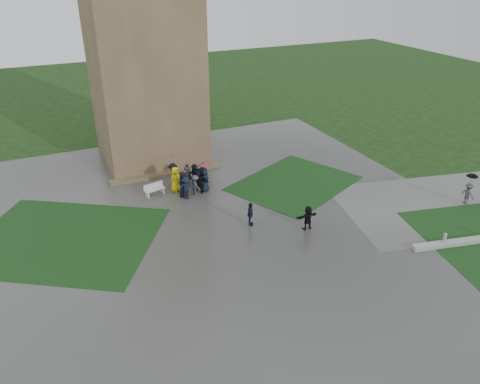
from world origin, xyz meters
name	(u,v)px	position (x,y,z in m)	size (l,w,h in m)	color
ground	(216,240)	(0.00, 0.00, 0.00)	(120.00, 120.00, 0.00)	black
plaza	(204,225)	(0.00, 2.00, 0.01)	(34.00, 34.00, 0.02)	#3A3A37
lawn_inset_left	(64,239)	(-8.50, 4.00, 0.03)	(11.00, 9.00, 0.01)	black
lawn_inset_right	(294,183)	(8.50, 5.00, 0.03)	(9.00, 7.00, 0.01)	black
tower	(143,51)	(0.00, 15.00, 9.00)	(8.00, 8.00, 18.00)	brown
tower_plinth	(167,173)	(0.00, 10.60, 0.13)	(9.00, 0.80, 0.22)	brown
bench	(154,189)	(-1.79, 7.57, 0.48)	(1.60, 0.81, 0.89)	beige
visitor_cluster	(189,178)	(0.77, 7.30, 1.00)	(3.16, 3.51, 2.60)	black
pedestrian_mid	(250,214)	(2.73, 0.77, 0.83)	(0.95, 0.54, 1.61)	black
pedestrian_near	(308,218)	(5.85, -1.17, 0.83)	(1.50, 0.54, 1.62)	black
pedestrian_path	(469,189)	(17.93, -2.84, 1.19)	(0.76, 1.01, 2.32)	#444349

